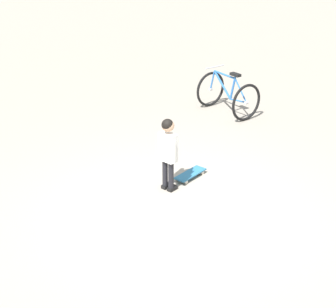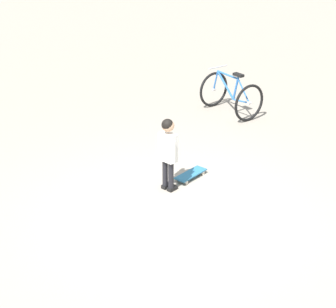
# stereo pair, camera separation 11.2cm
# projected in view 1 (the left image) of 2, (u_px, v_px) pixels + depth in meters

# --- Properties ---
(ground_plane) EXTENTS (50.00, 50.00, 0.00)m
(ground_plane) POSITION_uv_depth(u_px,v_px,m) (178.00, 210.00, 6.59)
(ground_plane) COLOR #9E9384
(child_person) EXTENTS (0.23, 0.40, 1.06)m
(child_person) POSITION_uv_depth(u_px,v_px,m) (168.00, 147.00, 6.82)
(child_person) COLOR black
(child_person) RESTS_ON ground
(skateboard) EXTENTS (0.59, 0.36, 0.07)m
(skateboard) POSITION_uv_depth(u_px,v_px,m) (190.00, 174.00, 7.40)
(skateboard) COLOR teal
(skateboard) RESTS_ON ground
(bicycle_near) EXTENTS (0.81, 1.13, 0.85)m
(bicycle_near) POSITION_uv_depth(u_px,v_px,m) (228.00, 94.00, 9.77)
(bicycle_near) COLOR black
(bicycle_near) RESTS_ON ground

